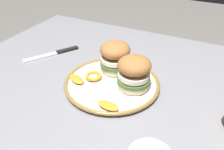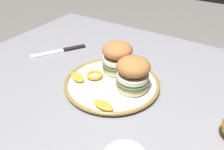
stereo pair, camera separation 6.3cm
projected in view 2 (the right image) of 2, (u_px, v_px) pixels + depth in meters
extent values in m
cube|color=gray|center=(115.00, 103.00, 0.69)|extent=(1.23, 1.02, 0.03)
cube|color=gray|center=(78.00, 80.00, 1.47)|extent=(0.06, 0.06, 0.75)
cylinder|color=white|center=(112.00, 84.00, 0.74)|extent=(0.28, 0.28, 0.01)
torus|color=olive|center=(112.00, 82.00, 0.73)|extent=(0.30, 0.30, 0.01)
cylinder|color=white|center=(112.00, 82.00, 0.73)|extent=(0.21, 0.21, 0.00)
cylinder|color=beige|center=(117.00, 67.00, 0.78)|extent=(0.10, 0.10, 0.02)
cylinder|color=#477033|center=(117.00, 64.00, 0.77)|extent=(0.10, 0.10, 0.01)
cylinder|color=#BC3828|center=(117.00, 61.00, 0.77)|extent=(0.09, 0.09, 0.01)
cylinder|color=silver|center=(117.00, 59.00, 0.76)|extent=(0.10, 0.10, 0.01)
ellipsoid|color=#A36633|center=(117.00, 50.00, 0.74)|extent=(0.14, 0.14, 0.05)
cylinder|color=beige|center=(132.00, 85.00, 0.70)|extent=(0.10, 0.10, 0.02)
cylinder|color=#477033|center=(133.00, 81.00, 0.69)|extent=(0.10, 0.10, 0.01)
cylinder|color=#BC3828|center=(133.00, 79.00, 0.69)|extent=(0.09, 0.09, 0.01)
cylinder|color=silver|center=(133.00, 76.00, 0.68)|extent=(0.10, 0.10, 0.01)
ellipsoid|color=#A36633|center=(133.00, 66.00, 0.66)|extent=(0.13, 0.13, 0.05)
torus|color=orange|center=(94.00, 75.00, 0.75)|extent=(0.07, 0.07, 0.01)
cylinder|color=#F4E5C6|center=(94.00, 76.00, 0.75)|extent=(0.03, 0.03, 0.00)
ellipsoid|color=orange|center=(102.00, 104.00, 0.63)|extent=(0.07, 0.04, 0.01)
ellipsoid|color=orange|center=(77.00, 77.00, 0.74)|extent=(0.07, 0.06, 0.01)
cube|color=silver|center=(47.00, 54.00, 0.91)|extent=(0.09, 0.12, 0.01)
cube|color=black|center=(74.00, 48.00, 0.95)|extent=(0.06, 0.09, 0.01)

